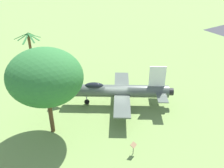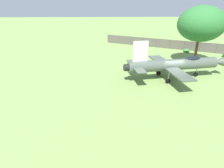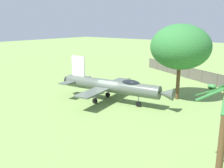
{
  "view_description": "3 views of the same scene",
  "coord_description": "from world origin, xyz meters",
  "px_view_note": "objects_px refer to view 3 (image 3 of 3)",
  "views": [
    {
      "loc": [
        23.51,
        3.55,
        16.23
      ],
      "look_at": [
        -1.45,
        -0.81,
        1.87
      ],
      "focal_mm": 39.12,
      "sensor_mm": 36.0,
      "label": 1
    },
    {
      "loc": [
        -21.76,
        8.51,
        9.22
      ],
      "look_at": [
        -4.82,
        7.91,
        1.5
      ],
      "focal_mm": 29.33,
      "sensor_mm": 36.0,
      "label": 2
    },
    {
      "loc": [
        -21.3,
        -16.93,
        8.77
      ],
      "look_at": [
        -0.41,
        -0.58,
        2.26
      ],
      "focal_mm": 39.9,
      "sensor_mm": 36.0,
      "label": 3
    }
  ],
  "objects_px": {
    "shade_tree": "(180,47)",
    "info_plaque": "(128,80)",
    "shrub_near_fence": "(212,86)",
    "display_jet": "(113,86)",
    "palm_tree": "(224,127)"
  },
  "relations": [
    {
      "from": "shade_tree",
      "to": "info_plaque",
      "type": "height_order",
      "value": "shade_tree"
    },
    {
      "from": "shrub_near_fence",
      "to": "display_jet",
      "type": "bearing_deg",
      "value": 151.65
    },
    {
      "from": "display_jet",
      "to": "palm_tree",
      "type": "distance_m",
      "value": 15.51
    },
    {
      "from": "display_jet",
      "to": "info_plaque",
      "type": "height_order",
      "value": "display_jet"
    },
    {
      "from": "display_jet",
      "to": "palm_tree",
      "type": "bearing_deg",
      "value": -36.93
    },
    {
      "from": "palm_tree",
      "to": "info_plaque",
      "type": "height_order",
      "value": "palm_tree"
    },
    {
      "from": "shrub_near_fence",
      "to": "info_plaque",
      "type": "height_order",
      "value": "info_plaque"
    },
    {
      "from": "display_jet",
      "to": "shade_tree",
      "type": "xyz_separation_m",
      "value": [
        5.71,
        -5.23,
        4.24
      ]
    },
    {
      "from": "shrub_near_fence",
      "to": "info_plaque",
      "type": "bearing_deg",
      "value": 119.52
    },
    {
      "from": "display_jet",
      "to": "shade_tree",
      "type": "relative_size",
      "value": 1.56
    },
    {
      "from": "display_jet",
      "to": "palm_tree",
      "type": "xyz_separation_m",
      "value": [
        -7.4,
        -13.57,
        1.24
      ]
    },
    {
      "from": "palm_tree",
      "to": "shrub_near_fence",
      "type": "bearing_deg",
      "value": 17.61
    },
    {
      "from": "shade_tree",
      "to": "palm_tree",
      "type": "bearing_deg",
      "value": -147.54
    },
    {
      "from": "display_jet",
      "to": "shade_tree",
      "type": "bearing_deg",
      "value": 39.16
    },
    {
      "from": "display_jet",
      "to": "shrub_near_fence",
      "type": "xyz_separation_m",
      "value": [
        13.09,
        -7.07,
        -1.58
      ]
    }
  ]
}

